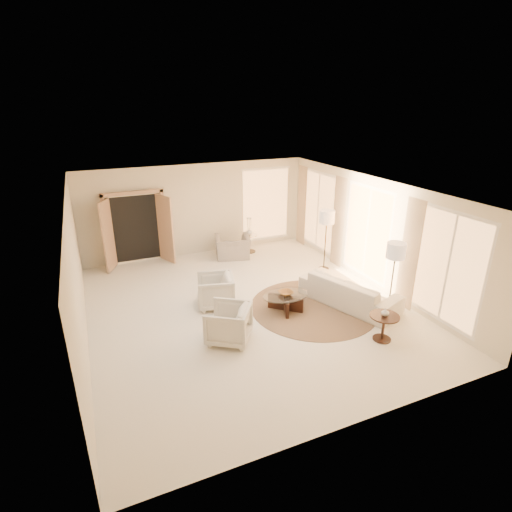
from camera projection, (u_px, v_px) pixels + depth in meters
name	position (u px, v px, depth m)	size (l,w,h in m)	color
room	(247.00, 252.00, 8.89)	(7.04, 8.04, 2.83)	white
windows_right	(369.00, 234.00, 10.28)	(0.10, 6.40, 2.40)	#F5AD62
window_back_corner	(266.00, 205.00, 13.14)	(1.70, 0.10, 2.40)	#F5AD62
curtains_right	(347.00, 226.00, 11.05)	(0.06, 5.20, 2.60)	tan
french_doors	(136.00, 229.00, 11.57)	(1.95, 0.66, 2.16)	tan
area_rug	(313.00, 307.00, 9.42)	(2.98, 2.98, 0.01)	#402B1D
sofa	(349.00, 291.00, 9.44)	(2.37, 0.93, 0.69)	beige
armchair_left	(215.00, 289.00, 9.35)	(0.82, 0.77, 0.84)	beige
armchair_right	(228.00, 322.00, 7.98)	(0.82, 0.77, 0.85)	beige
accent_chair	(233.00, 243.00, 12.24)	(1.04, 0.68, 0.91)	gray
coffee_table	(286.00, 300.00, 9.19)	(1.34, 1.34, 0.41)	black
end_table	(384.00, 323.00, 8.01)	(0.59, 0.59, 0.56)	black
side_table	(249.00, 242.00, 12.73)	(0.50, 0.50, 0.58)	#2F281B
floor_lamp_near	(327.00, 220.00, 11.00)	(0.42, 0.42, 1.74)	#2F281B
floor_lamp_far	(396.00, 254.00, 8.69)	(0.41, 0.41, 1.69)	#2F281B
bowl	(286.00, 293.00, 9.12)	(0.32, 0.32, 0.08)	brown
end_vase	(385.00, 312.00, 7.92)	(0.16, 0.16, 0.16)	silver
side_vase	(249.00, 232.00, 12.60)	(0.21, 0.21, 0.22)	silver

